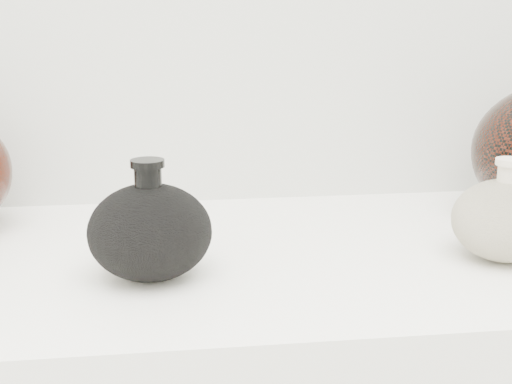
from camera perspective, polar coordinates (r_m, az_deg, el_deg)
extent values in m
cube|color=white|center=(0.89, 1.77, -5.62)|extent=(1.20, 0.50, 0.03)
ellipsoid|color=black|center=(0.79, -8.47, -3.18)|extent=(0.14, 0.14, 0.11)
cylinder|color=black|center=(0.77, -8.64, 1.13)|extent=(0.03, 0.03, 0.03)
cylinder|color=black|center=(0.77, -8.69, 2.29)|extent=(0.04, 0.04, 0.01)
ellipsoid|color=beige|center=(0.89, 19.31, -2.15)|extent=(0.15, 0.15, 0.10)
cylinder|color=beige|center=(0.88, 19.61, 1.35)|extent=(0.03, 0.03, 0.03)
cylinder|color=beige|center=(0.87, 19.69, 2.28)|extent=(0.04, 0.04, 0.01)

